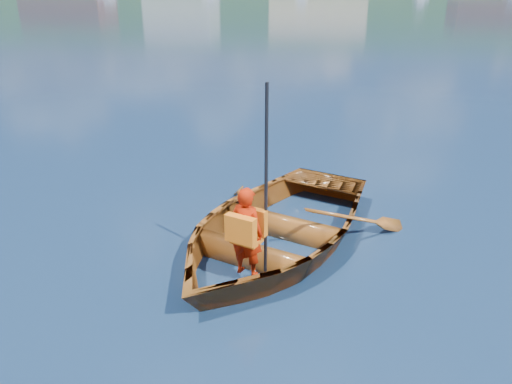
% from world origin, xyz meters
% --- Properties ---
extents(ground, '(600.00, 600.00, 0.00)m').
position_xyz_m(ground, '(0.00, 0.00, 0.00)').
color(ground, '#13213E').
rests_on(ground, ground).
extents(rowboat, '(3.90, 4.51, 0.78)m').
position_xyz_m(rowboat, '(-0.80, -0.25, 0.24)').
color(rowboat, maroon).
rests_on(rowboat, ground).
extents(child_paddler, '(0.44, 0.43, 2.10)m').
position_xyz_m(child_paddler, '(-0.99, -1.14, 0.64)').
color(child_paddler, '#AC1A04').
rests_on(child_paddler, ground).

